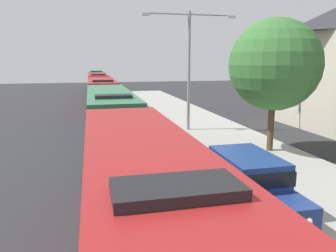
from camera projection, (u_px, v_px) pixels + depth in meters
name	position (u px, v px, depth m)	size (l,w,h in m)	color
bus_lead	(142.00, 197.00, 7.66)	(2.58, 10.49, 3.21)	maroon
bus_second_in_line	(110.00, 115.00, 19.38)	(2.58, 11.60, 3.21)	#33724C
bus_middle	(102.00, 94.00, 31.56)	(2.58, 11.47, 3.21)	maroon
bus_fourth_in_line	(98.00, 84.00, 44.04)	(2.58, 11.10, 3.21)	maroon
bus_rear	(96.00, 79.00, 56.48)	(2.58, 12.25, 3.21)	#33724C
white_suv	(248.00, 181.00, 10.50)	(1.86, 4.74, 1.90)	navy
streetlamp_mid	(189.00, 58.00, 21.78)	(6.34, 0.28, 7.81)	gray
roadside_tree	(275.00, 65.00, 16.59)	(4.64, 4.64, 6.79)	#4C3823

